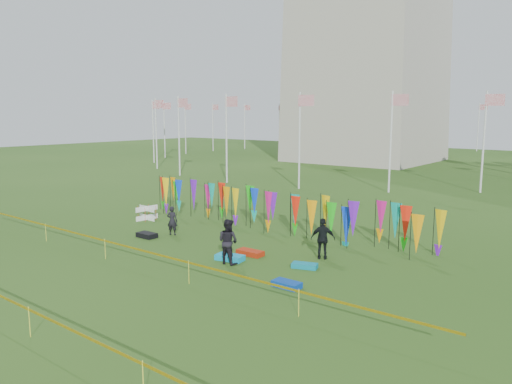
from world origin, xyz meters
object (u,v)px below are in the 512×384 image
Objects in this scene: person_left at (172,221)px; person_right at (323,239)px; person_mid at (228,241)px; kite_bag_blue at (287,284)px; kite_bag_teal at (305,266)px; kite_bag_red at (250,253)px; kite_bag_black at (147,235)px; box_kite at (147,213)px; kite_bag_turquoise at (230,257)px.

person_right is at bearing 163.81° from person_left.
kite_bag_blue is at bearing 164.25° from person_mid.
person_left is at bearing 176.75° from kite_bag_teal.
kite_bag_red is 1.16× the size of kite_bag_black.
person_right is 9.33m from kite_bag_black.
kite_bag_black is (3.28, -2.72, -0.31)m from box_kite.
person_left is 1.45× the size of kite_bag_blue.
person_left is at bearing -21.11° from person_right.
person_mid reaches higher than kite_bag_black.
person_left is at bearing -21.57° from person_mid.
kite_bag_black is (-9.84, 1.65, 0.01)m from kite_bag_blue.
kite_bag_turquoise is at bearing -3.72° from kite_bag_black.
person_left is at bearing 163.73° from kite_bag_turquoise.
kite_bag_teal is at bearing 153.10° from person_left.
box_kite is 0.83× the size of kite_bag_teal.
kite_bag_blue is (0.82, -3.92, -0.79)m from person_right.
person_right reaches higher than kite_bag_turquoise.
kite_bag_turquoise is 1.00× the size of kite_bag_red.
box_kite is at bearing -30.70° from person_right.
person_right is at bearing 14.12° from kite_bag_black.
kite_bag_teal is at bearing -155.04° from person_mid.
person_left is 8.45m from person_right.
person_right is 1.48× the size of kite_bag_red.
person_mid is 6.34m from kite_bag_black.
person_right is (8.38, 1.10, 0.14)m from person_left.
box_kite is 0.45× the size of person_mid.
box_kite is 0.71× the size of kite_bag_turquoise.
kite_bag_teal is (12.39, -2.03, -0.33)m from box_kite.
kite_bag_red is (-2.84, -1.50, -0.79)m from person_right.
person_mid is at bearing -87.68° from kite_bag_red.
kite_bag_black is 1.01× the size of kite_bag_teal.
kite_bag_blue is 1.00× the size of kite_bag_black.
person_left is 0.79× the size of person_mid.
kite_bag_red is (9.46, -1.96, -0.32)m from box_kite.
person_mid is at bearing 19.15° from person_right.
person_right is (2.78, 3.05, -0.06)m from person_mid.
kite_bag_black is at bearing -172.90° from kite_bag_red.
person_left reaches higher than box_kite.
person_left reaches higher than kite_bag_red.
kite_bag_turquoise and kite_bag_black have the same top height.
box_kite is 0.82× the size of kite_bag_blue.
person_right is at bearing -134.58° from person_mid.
box_kite is 9.66m from kite_bag_red.
kite_bag_blue is at bearing 139.32° from person_left.
kite_bag_turquoise is at bearing -18.57° from box_kite.
kite_bag_teal is at bearing 107.42° from kite_bag_blue.
person_left is (3.92, -1.55, 0.33)m from box_kite.
box_kite is at bearing 170.67° from kite_bag_teal.
box_kite is 13.84m from kite_bag_blue.
kite_bag_black is (-6.17, -0.77, 0.01)m from kite_bag_red.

